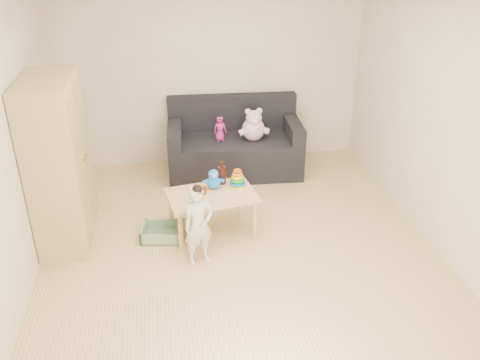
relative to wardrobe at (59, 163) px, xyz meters
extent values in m
plane|color=#DBBD76|center=(1.75, -0.48, -0.87)|extent=(4.50, 4.50, 0.00)
plane|color=beige|center=(1.75, 1.77, 0.43)|extent=(4.00, 0.00, 4.00)
plane|color=beige|center=(1.75, -2.73, 0.43)|extent=(4.00, 0.00, 4.00)
plane|color=beige|center=(-0.25, -0.48, 0.43)|extent=(0.00, 4.50, 4.50)
plane|color=beige|center=(3.75, -0.48, 0.43)|extent=(0.00, 4.50, 4.50)
cube|color=tan|center=(0.00, 0.00, 0.00)|extent=(0.48, 0.96, 1.73)
cube|color=black|center=(1.97, 1.31, -0.62)|extent=(1.77, 0.96, 0.49)
cube|color=tan|center=(1.51, -0.16, -0.63)|extent=(0.99, 0.72, 0.48)
imported|color=silver|center=(1.33, -0.65, -0.47)|extent=(0.34, 0.28, 0.80)
imported|color=#BB2380|center=(1.77, 1.25, -0.22)|extent=(0.18, 0.14, 0.32)
cylinder|color=#F9FF0D|center=(1.80, -0.03, -0.38)|extent=(0.16, 0.16, 0.02)
cylinder|color=silver|center=(1.80, -0.03, -0.29)|extent=(0.02, 0.02, 0.19)
torus|color=blue|center=(1.80, -0.03, -0.35)|extent=(0.17, 0.17, 0.04)
torus|color=#1F9617|center=(1.80, -0.03, -0.31)|extent=(0.15, 0.15, 0.04)
torus|color=yellow|center=(1.80, -0.03, -0.28)|extent=(0.13, 0.13, 0.04)
torus|color=orange|center=(1.80, -0.03, -0.24)|extent=(0.11, 0.11, 0.03)
torus|color=#D13F0C|center=(1.80, -0.03, -0.21)|extent=(0.09, 0.09, 0.03)
cylinder|color=black|center=(1.65, 0.06, -0.29)|extent=(0.09, 0.09, 0.20)
cylinder|color=black|center=(1.65, 0.06, -0.17)|extent=(0.04, 0.04, 0.06)
cylinder|color=black|center=(1.65, 0.06, -0.14)|extent=(0.05, 0.05, 0.02)
cube|color=orange|center=(1.38, -0.07, -0.38)|extent=(0.23, 0.23, 0.01)
camera|label=1|loc=(1.07, -4.81, 2.15)|focal=38.00mm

